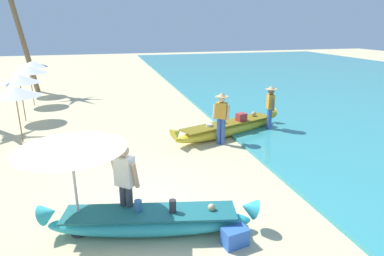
{
  "coord_description": "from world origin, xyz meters",
  "views": [
    {
      "loc": [
        -0.5,
        -6.37,
        3.87
      ],
      "look_at": [
        1.91,
        2.69,
        0.9
      ],
      "focal_mm": 30.92,
      "sensor_mm": 36.0,
      "label": 1
    }
  ],
  "objects": [
    {
      "name": "boat_yellow_midground",
      "position": [
        3.69,
        4.24,
        0.28
      ],
      "size": [
        4.65,
        2.2,
        0.77
      ],
      "color": "yellow",
      "rests_on": "ground"
    },
    {
      "name": "boat_cyan_foreground",
      "position": [
        0.14,
        -0.87,
        0.26
      ],
      "size": [
        4.16,
        1.45,
        0.73
      ],
      "color": "#33B2BC",
      "rests_on": "ground"
    },
    {
      "name": "parasol_row_3",
      "position": [
        -4.25,
        13.56,
        1.75
      ],
      "size": [
        1.6,
        1.6,
        1.91
      ],
      "color": "#8E6B47",
      "rests_on": "ground"
    },
    {
      "name": "person_tourist_customer",
      "position": [
        -0.27,
        -0.51,
        0.98
      ],
      "size": [
        0.55,
        0.51,
        1.72
      ],
      "color": "#333842",
      "rests_on": "ground"
    },
    {
      "name": "cooler_box",
      "position": [
        1.57,
        -1.62,
        0.17
      ],
      "size": [
        0.5,
        0.38,
        0.34
      ],
      "primitive_type": "cube",
      "rotation": [
        0.0,
        0.0,
        0.19
      ],
      "color": "blue",
      "rests_on": "ground"
    },
    {
      "name": "ground_plane",
      "position": [
        0.0,
        0.0,
        0.0
      ],
      "size": [
        80.0,
        80.0,
        0.0
      ],
      "primitive_type": "plane",
      "color": "beige"
    },
    {
      "name": "parasol_row_1",
      "position": [
        -3.8,
        8.2,
        1.75
      ],
      "size": [
        1.6,
        1.6,
        1.91
      ],
      "color": "#8E6B47",
      "rests_on": "ground"
    },
    {
      "name": "person_vendor_assistant",
      "position": [
        5.33,
        4.33,
        1.0
      ],
      "size": [
        0.44,
        0.58,
        1.73
      ],
      "color": "#3D5BA8",
      "rests_on": "ground"
    },
    {
      "name": "parasol_row_2",
      "position": [
        -3.96,
        11.08,
        1.75
      ],
      "size": [
        1.6,
        1.6,
        1.91
      ],
      "color": "#8E6B47",
      "rests_on": "ground"
    },
    {
      "name": "patio_umbrella_large",
      "position": [
        -1.18,
        -0.51,
        1.88
      ],
      "size": [
        1.99,
        1.99,
        2.05
      ],
      "color": "#B7B7BC",
      "rests_on": "ground"
    },
    {
      "name": "parasol_row_0",
      "position": [
        -3.36,
        5.41,
        1.75
      ],
      "size": [
        1.6,
        1.6,
        1.91
      ],
      "color": "#8E6B47",
      "rests_on": "ground"
    },
    {
      "name": "person_vendor_hatted",
      "position": [
        3.11,
        3.47,
        1.02
      ],
      "size": [
        0.56,
        0.47,
        1.76
      ],
      "color": "#3D5BA8",
      "rests_on": "ground"
    }
  ]
}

